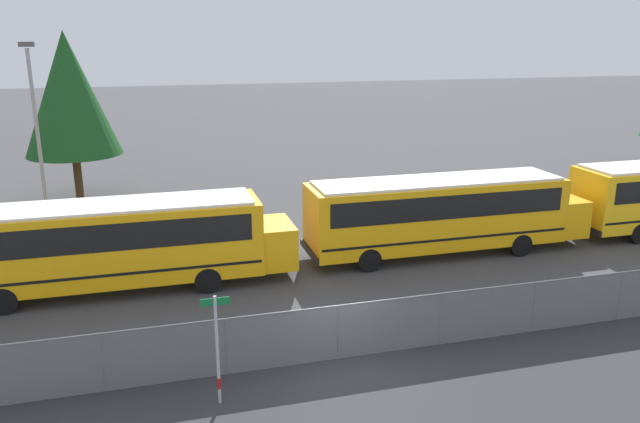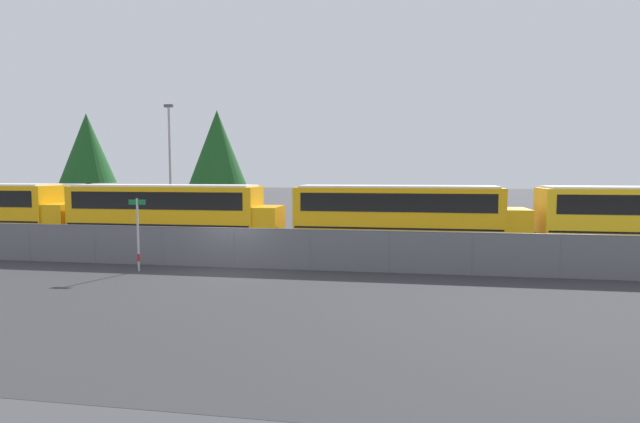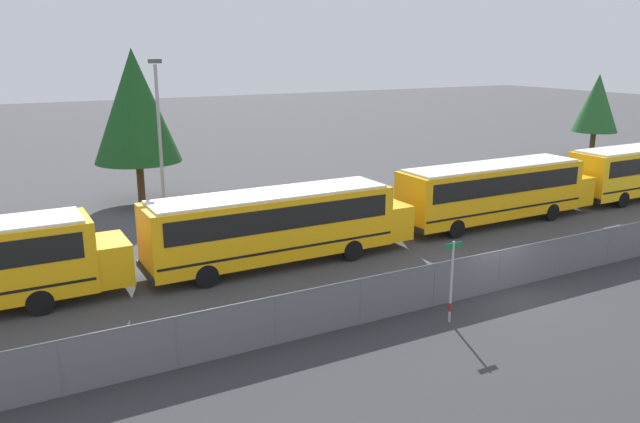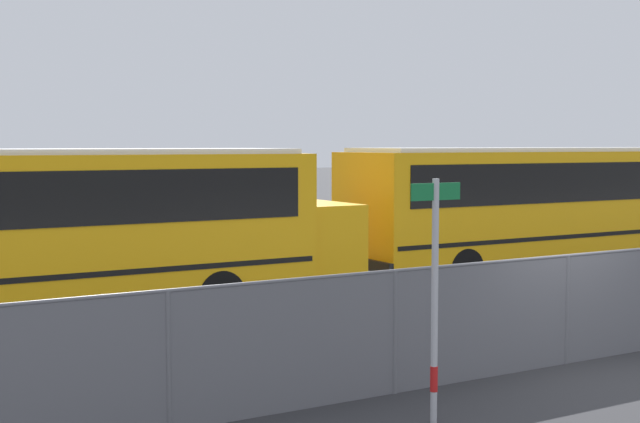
% 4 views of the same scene
% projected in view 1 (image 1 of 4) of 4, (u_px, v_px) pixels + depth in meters
% --- Properties ---
extents(ground_plane, '(200.00, 200.00, 0.00)m').
position_uv_depth(ground_plane, '(338.00, 359.00, 17.74)').
color(ground_plane, '#424244').
extents(fence, '(62.90, 0.07, 1.66)m').
position_uv_depth(fence, '(338.00, 332.00, 17.51)').
color(fence, '#9EA0A5').
rests_on(fence, ground_plane).
extents(school_bus_1, '(12.14, 2.60, 3.21)m').
position_uv_depth(school_bus_1, '(115.00, 239.00, 22.03)').
color(school_bus_1, orange).
rests_on(school_bus_1, ground_plane).
extents(school_bus_2, '(12.14, 2.60, 3.21)m').
position_uv_depth(school_bus_2, '(442.00, 210.00, 25.72)').
color(school_bus_2, orange).
rests_on(school_bus_2, ground_plane).
extents(street_sign, '(0.70, 0.09, 2.90)m').
position_uv_depth(street_sign, '(217.00, 347.00, 15.20)').
color(street_sign, '#B7B7BC').
rests_on(street_sign, ground_plane).
extents(light_pole, '(0.60, 0.24, 8.58)m').
position_uv_depth(light_pole, '(38.00, 137.00, 26.47)').
color(light_pole, gray).
rests_on(light_pole, ground_plane).
extents(tree_0, '(5.07, 5.07, 9.09)m').
position_uv_depth(tree_0, '(69.00, 94.00, 33.34)').
color(tree_0, '#51381E').
rests_on(tree_0, ground_plane).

